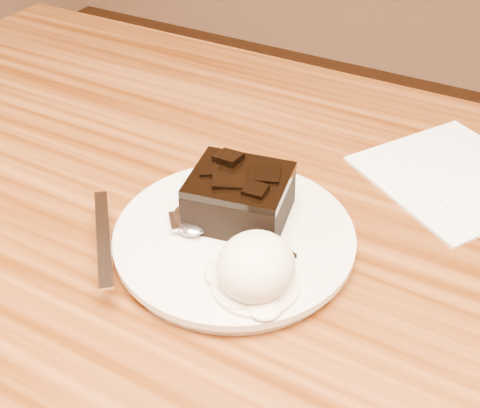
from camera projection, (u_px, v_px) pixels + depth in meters
The scene contains 9 objects.
plate at pixel (234, 239), 0.50m from camera, with size 0.21×0.21×0.02m, color silver.
brownie at pixel (240, 200), 0.50m from camera, with size 0.08×0.07×0.04m, color black.
ice_cream_scoop at pixel (256, 266), 0.44m from camera, with size 0.06×0.06×0.05m, color white.
melt_puddle at pixel (255, 284), 0.45m from camera, with size 0.07×0.07×0.00m, color white.
spoon at pixel (191, 220), 0.50m from camera, with size 0.03×0.18×0.01m, color silver, non-canonical shape.
napkin at pixel (455, 175), 0.59m from camera, with size 0.16×0.16×0.01m, color white.
crumb_a at pixel (292, 256), 0.47m from camera, with size 0.01×0.01×0.00m, color black.
crumb_b at pixel (256, 284), 0.45m from camera, with size 0.01×0.01×0.00m, color black.
crumb_c at pixel (244, 217), 0.51m from camera, with size 0.01×0.00×0.00m, color black.
Camera 1 is at (0.16, -0.29, 1.09)m, focal length 43.93 mm.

